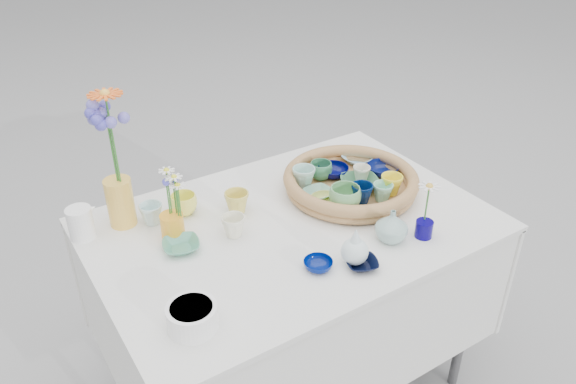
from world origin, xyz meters
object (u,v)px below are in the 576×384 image
display_table (291,383)px  bud_vase_seafoam (392,226)px  tall_vase_yellow (120,202)px  wicker_tray (351,182)px

display_table → bud_vase_seafoam: bearing=-50.2°
bud_vase_seafoam → tall_vase_yellow: bearing=141.2°
display_table → wicker_tray: (0.28, 0.05, 0.80)m
display_table → bud_vase_seafoam: (0.21, -0.25, 0.82)m
display_table → bud_vase_seafoam: size_ratio=11.93×
display_table → wicker_tray: bearing=10.1°
display_table → wicker_tray: wicker_tray is taller
wicker_tray → bud_vase_seafoam: (-0.07, -0.30, 0.01)m
wicker_tray → bud_vase_seafoam: bearing=-104.1°
wicker_tray → bud_vase_seafoam: bud_vase_seafoam is taller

